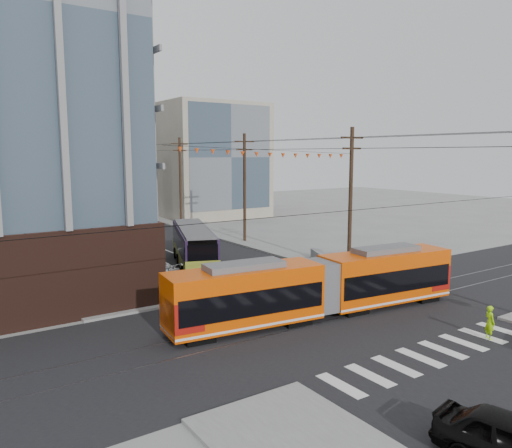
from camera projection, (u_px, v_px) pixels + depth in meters
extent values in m
plane|color=slate|center=(381.00, 334.00, 25.11)|extent=(160.00, 160.00, 0.00)
cube|color=gray|center=(206.00, 160.00, 72.26)|extent=(14.00, 14.00, 16.00)
cube|color=#8C99A5|center=(163.00, 165.00, 89.93)|extent=(16.00, 16.00, 14.00)
cylinder|color=black|center=(137.00, 177.00, 75.03)|extent=(0.30, 0.30, 11.00)
imported|color=gray|center=(155.00, 273.00, 34.87)|extent=(2.81, 4.60, 1.43)
imported|color=silver|center=(149.00, 270.00, 35.65)|extent=(3.72, 5.45, 1.47)
imported|color=slate|center=(130.00, 258.00, 39.97)|extent=(3.17, 5.32, 1.39)
imported|color=#97E00C|center=(490.00, 322.00, 24.37)|extent=(0.61, 0.72, 1.68)
cube|color=#55575E|center=(322.00, 259.00, 41.04)|extent=(2.69, 4.46, 0.89)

